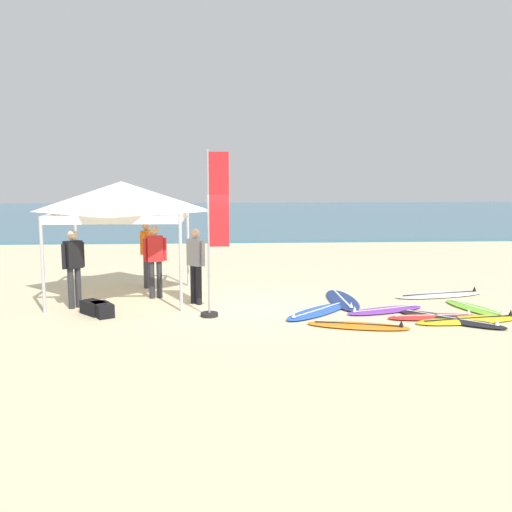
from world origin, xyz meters
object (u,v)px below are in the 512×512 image
surfboard_purple (385,310)px  gear_bag_near_tent (102,310)px  gear_bag_by_pole (94,308)px  surfboard_yellow (470,320)px  surfboard_black (451,319)px  person_black (74,263)px  person_orange (147,250)px  canopy_tent (122,197)px  surfboard_lime (476,309)px  person_red (155,257)px  surfboard_navy (342,300)px  banner_flag (214,241)px  surfboard_white (440,295)px  surfboard_red (433,317)px  person_grey (196,261)px  surfboard_orange (359,326)px  surfboard_blue (317,311)px

surfboard_purple → gear_bag_near_tent: size_ratio=3.20×
gear_bag_near_tent → gear_bag_by_pole: bearing=139.2°
surfboard_purple → surfboard_yellow: 1.72m
surfboard_black → person_black: bearing=168.1°
surfboard_yellow → person_orange: size_ratio=1.40×
canopy_tent → surfboard_lime: size_ratio=1.56×
surfboard_purple → surfboard_black: (1.10, -0.85, -0.00)m
person_black → gear_bag_by_pole: bearing=-49.8°
person_red → person_black: size_ratio=1.00×
surfboard_navy → banner_flag: size_ratio=0.68×
surfboard_white → surfboard_lime: size_ratio=1.28×
surfboard_purple → surfboard_red: bearing=-37.5°
surfboard_white → person_black: person_black is taller
banner_flag → gear_bag_by_pole: banner_flag is taller
surfboard_lime → gear_bag_by_pole: (-8.14, 0.17, 0.10)m
person_red → person_orange: (-0.36, 1.32, 0.00)m
person_orange → banner_flag: bearing=-61.2°
surfboard_white → person_orange: (-7.17, 1.53, 0.95)m
person_orange → gear_bag_by_pole: bearing=-104.9°
person_grey → gear_bag_by_pole: (-2.11, -0.85, -0.85)m
canopy_tent → gear_bag_by_pole: bearing=-103.4°
surfboard_orange → person_orange: bearing=136.6°
canopy_tent → person_orange: 1.93m
surfboard_white → person_grey: 5.93m
surfboard_black → person_orange: size_ratio=1.17×
person_red → person_grey: 1.21m
person_orange → person_black: (-1.30, -2.25, 0.00)m
surfboard_black → person_grey: person_grey is taller
canopy_tent → surfboard_yellow: canopy_tent is taller
gear_bag_near_tent → gear_bag_by_pole: 0.29m
surfboard_white → person_red: bearing=178.2°
surfboard_lime → person_grey: bearing=170.4°
surfboard_lime → person_grey: 6.20m
surfboard_white → surfboard_orange: same height
surfboard_white → surfboard_red: (-0.98, -2.14, 0.00)m
surfboard_orange → surfboard_yellow: same height
surfboard_navy → surfboard_red: bearing=-48.5°
surfboard_navy → surfboard_black: 2.62m
surfboard_purple → person_red: person_red is taller
surfboard_lime → person_grey: (-6.04, 1.02, 0.95)m
person_grey → surfboard_yellow: bearing=-19.5°
surfboard_orange → person_black: 6.23m
surfboard_lime → surfboard_white: bearing=97.6°
surfboard_navy → surfboard_blue: bearing=-124.9°
surfboard_blue → banner_flag: bearing=-176.3°
surfboard_lime → banner_flag: size_ratio=0.56×
surfboard_white → person_orange: person_orange is taller
person_black → person_grey: 2.65m
surfboard_navy → person_orange: 5.18m
surfboard_orange → person_black: person_black is taller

